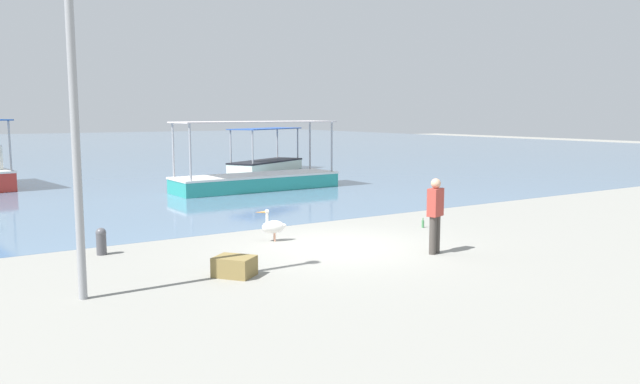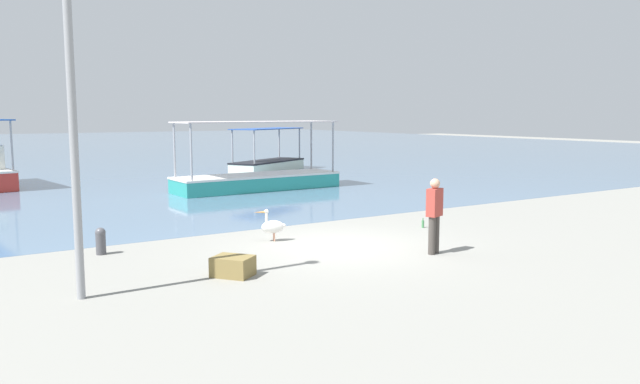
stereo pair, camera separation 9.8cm
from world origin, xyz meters
TOP-DOWN VIEW (x-y plane):
  - ground at (0.00, 0.00)m, footprint 120.00×120.00m
  - harbor_water at (0.00, 48.00)m, footprint 110.00×90.00m
  - fishing_boat_far_right at (7.62, 18.01)m, footprint 5.21×3.88m
  - fishing_boat_far_left at (3.37, 10.86)m, footprint 6.97×2.19m
  - pelican at (-1.02, 1.39)m, footprint 0.80×0.41m
  - lamp_post at (-6.02, -1.08)m, footprint 0.28×0.28m
  - mooring_bollard at (-4.93, 2.17)m, footprint 0.23×0.23m
  - fisherman_standing at (1.36, -1.76)m, footprint 0.45×0.34m
  - cargo_crate at (-3.24, -1.11)m, footprint 0.90×0.93m
  - glass_bottle at (3.31, 0.77)m, footprint 0.07×0.07m

SIDE VIEW (x-z plane):
  - ground at x=0.00m, z-range 0.00..0.00m
  - harbor_water at x=0.00m, z-range 0.00..0.00m
  - glass_bottle at x=3.31m, z-range -0.03..0.24m
  - cargo_crate at x=-3.24m, z-range 0.00..0.38m
  - mooring_bollard at x=-4.93m, z-range 0.02..0.63m
  - pelican at x=-1.02m, z-range -0.02..0.78m
  - fishing_boat_far_right at x=7.62m, z-range -0.68..1.63m
  - fishing_boat_far_left at x=3.37m, z-range -0.87..1.92m
  - fisherman_standing at x=1.36m, z-range 0.06..1.75m
  - lamp_post at x=-6.02m, z-range 0.37..6.97m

